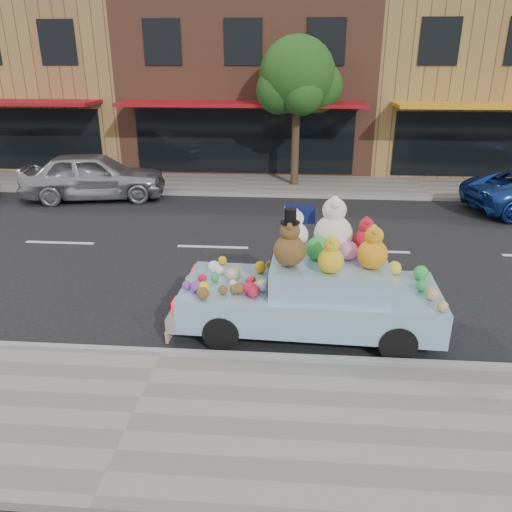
{
  "coord_description": "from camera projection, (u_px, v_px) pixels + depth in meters",
  "views": [
    {
      "loc": [
        2.03,
        -11.67,
        4.44
      ],
      "look_at": [
        1.39,
        -3.66,
        1.25
      ],
      "focal_mm": 35.0,
      "sensor_mm": 36.0,
      "label": 1
    }
  ],
  "objects": [
    {
      "name": "near_kerb",
      "position": [
        162.0,
        353.0,
        7.95
      ],
      "size": [
        60.0,
        0.12,
        0.13
      ],
      "primitive_type": "cube",
      "color": "gray",
      "rests_on": "ground"
    },
    {
      "name": "storefront_right",
      "position": [
        482.0,
        78.0,
        21.62
      ],
      "size": [
        10.0,
        9.8,
        7.3
      ],
      "color": "olive",
      "rests_on": "ground"
    },
    {
      "name": "storefront_mid",
      "position": [
        253.0,
        77.0,
        22.35
      ],
      "size": [
        10.0,
        9.8,
        7.3
      ],
      "color": "brown",
      "rests_on": "ground"
    },
    {
      "name": "near_sidewalk",
      "position": [
        134.0,
        416.0,
        6.56
      ],
      "size": [
        60.0,
        3.0,
        0.12
      ],
      "primitive_type": "cube",
      "color": "gray",
      "rests_on": "ground"
    },
    {
      "name": "far_sidewalk",
      "position": [
        240.0,
        184.0,
        18.6
      ],
      "size": [
        60.0,
        3.0,
        0.12
      ],
      "primitive_type": "cube",
      "color": "gray",
      "rests_on": "ground"
    },
    {
      "name": "street_tree",
      "position": [
        298.0,
        82.0,
        17.16
      ],
      "size": [
        3.0,
        2.7,
        5.22
      ],
      "color": "#38281C",
      "rests_on": "ground"
    },
    {
      "name": "car_silver",
      "position": [
        94.0,
        176.0,
        16.65
      ],
      "size": [
        4.92,
        2.7,
        1.59
      ],
      "primitive_type": "imported",
      "rotation": [
        0.0,
        0.0,
        1.76
      ],
      "color": "#A3A3A8",
      "rests_on": "ground"
    },
    {
      "name": "far_kerb",
      "position": [
        236.0,
        195.0,
        17.21
      ],
      "size": [
        60.0,
        0.12,
        0.13
      ],
      "primitive_type": "cube",
      "color": "gray",
      "rests_on": "ground"
    },
    {
      "name": "storefront_left",
      "position": [
        38.0,
        77.0,
        23.09
      ],
      "size": [
        10.0,
        9.8,
        7.3
      ],
      "color": "olive",
      "rests_on": "ground"
    },
    {
      "name": "art_car",
      "position": [
        313.0,
        287.0,
        8.48
      ],
      "size": [
        4.55,
        1.92,
        2.3
      ],
      "rotation": [
        0.0,
        0.0,
        -0.04
      ],
      "color": "black",
      "rests_on": "ground"
    },
    {
      "name": "ground",
      "position": [
        213.0,
        247.0,
        12.6
      ],
      "size": [
        120.0,
        120.0,
        0.0
      ],
      "primitive_type": "plane",
      "color": "black",
      "rests_on": "ground"
    }
  ]
}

